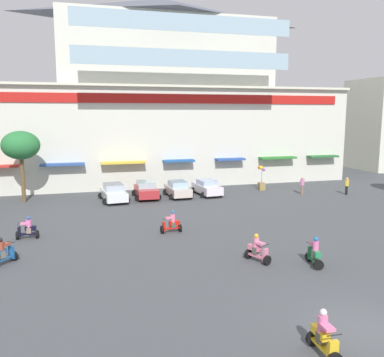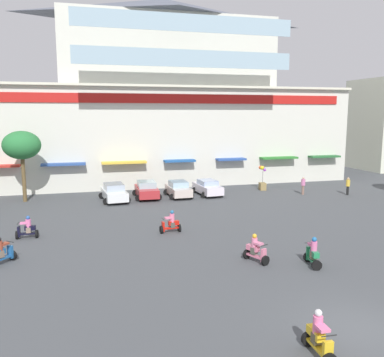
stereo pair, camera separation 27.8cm
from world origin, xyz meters
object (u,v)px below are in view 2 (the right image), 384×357
(plaza_tree_0, at_px, (22,146))
(scooter_rider_2, at_px, (319,338))
(scooter_rider_1, at_px, (2,253))
(scooter_rider_5, at_px, (27,229))
(parked_car_2, at_px, (178,189))
(scooter_rider_0, at_px, (256,250))
(parked_car_3, at_px, (208,187))
(parked_car_0, at_px, (114,192))
(scooter_rider_3, at_px, (313,254))
(balloon_vendor_cart, at_px, (262,180))
(pedestrian_0, at_px, (303,185))
(parked_car_1, at_px, (147,190))
(scooter_rider_6, at_px, (171,224))
(pedestrian_1, at_px, (348,185))

(plaza_tree_0, height_order, scooter_rider_2, plaza_tree_0)
(scooter_rider_1, xyz_separation_m, scooter_rider_2, (11.50, -11.59, 0.02))
(scooter_rider_1, distance_m, scooter_rider_5, 4.54)
(plaza_tree_0, bearing_deg, parked_car_2, -6.35)
(scooter_rider_0, bearing_deg, parked_car_2, 90.44)
(scooter_rider_2, relative_size, scooter_rider_5, 1.08)
(parked_car_2, height_order, parked_car_3, parked_car_2)
(parked_car_0, xyz_separation_m, scooter_rider_1, (-6.85, -14.49, -0.16))
(scooter_rider_3, xyz_separation_m, scooter_rider_5, (-14.92, 8.86, -0.05))
(scooter_rider_5, relative_size, balloon_vendor_cart, 0.58)
(pedestrian_0, bearing_deg, scooter_rider_5, -160.92)
(parked_car_0, relative_size, pedestrian_0, 2.67)
(parked_car_1, bearing_deg, parked_car_0, -169.51)
(parked_car_0, xyz_separation_m, scooter_rider_6, (2.91, -11.06, -0.19))
(parked_car_0, relative_size, scooter_rider_6, 3.05)
(scooter_rider_1, relative_size, pedestrian_0, 0.88)
(parked_car_0, xyz_separation_m, parked_car_1, (3.04, 0.56, -0.00))
(parked_car_0, distance_m, scooter_rider_0, 18.60)
(scooter_rider_3, relative_size, balloon_vendor_cart, 0.63)
(scooter_rider_0, bearing_deg, scooter_rider_2, -100.02)
(parked_car_1, xyz_separation_m, scooter_rider_1, (-9.88, -15.05, -0.16))
(parked_car_1, relative_size, scooter_rider_0, 2.74)
(parked_car_1, bearing_deg, parked_car_2, -5.20)
(plaza_tree_0, distance_m, scooter_rider_0, 24.27)
(scooter_rider_1, height_order, pedestrian_0, pedestrian_0)
(scooter_rider_3, bearing_deg, scooter_rider_0, 153.29)
(plaza_tree_0, xyz_separation_m, scooter_rider_6, (10.68, -12.89, -4.41))
(scooter_rider_3, height_order, balloon_vendor_cart, balloon_vendor_cart)
(scooter_rider_1, xyz_separation_m, scooter_rider_6, (9.75, 3.43, -0.03))
(scooter_rider_2, xyz_separation_m, balloon_vendor_cart, (10.57, 27.68, 0.41))
(scooter_rider_1, distance_m, pedestrian_1, 31.20)
(parked_car_0, height_order, scooter_rider_2, parked_car_0)
(scooter_rider_0, xyz_separation_m, pedestrian_1, (15.98, 14.61, 0.33))
(scooter_rider_1, relative_size, balloon_vendor_cart, 0.60)
(parked_car_1, height_order, scooter_rider_0, parked_car_1)
(scooter_rider_1, relative_size, scooter_rider_6, 1.00)
(parked_car_0, xyz_separation_m, scooter_rider_3, (8.78, -18.87, -0.14))
(scooter_rider_5, bearing_deg, plaza_tree_0, 97.83)
(parked_car_1, bearing_deg, plaza_tree_0, 173.33)
(plaza_tree_0, height_order, parked_car_0, plaza_tree_0)
(scooter_rider_2, bearing_deg, scooter_rider_0, 79.98)
(parked_car_0, bearing_deg, parked_car_1, 10.49)
(plaza_tree_0, distance_m, balloon_vendor_cart, 23.34)
(parked_car_1, height_order, parked_car_2, parked_car_1)
(scooter_rider_3, bearing_deg, scooter_rider_6, 126.93)
(parked_car_2, xyz_separation_m, scooter_rider_2, (-1.37, -26.37, -0.11))
(scooter_rider_3, bearing_deg, scooter_rider_2, -119.74)
(plaza_tree_0, xyz_separation_m, balloon_vendor_cart, (23.00, -0.23, -3.95))
(plaza_tree_0, bearing_deg, scooter_rider_2, -65.99)
(plaza_tree_0, distance_m, scooter_rider_5, 12.73)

